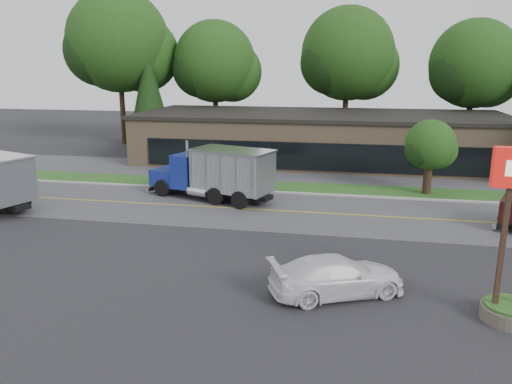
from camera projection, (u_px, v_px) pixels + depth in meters
ground at (229, 268)px, 21.37m from camera, size 140.00×140.00×0.00m
road at (265, 210)px, 29.93m from camera, size 60.00×8.00×0.02m
center_line at (265, 210)px, 29.93m from camera, size 60.00×0.12×0.01m
curb at (276, 193)px, 33.92m from camera, size 60.00×0.30×0.12m
grass_verge at (280, 187)px, 35.63m from camera, size 60.00×3.40×0.03m
far_parking at (289, 173)px, 40.38m from camera, size 60.00×7.00×0.02m
strip_mall at (320, 138)px, 45.22m from camera, size 32.00×12.00×4.00m
tree_far_a at (121, 46)px, 53.07m from camera, size 11.43×10.75×16.30m
tree_far_b at (216, 66)px, 53.57m from camera, size 9.24×8.70×13.18m
tree_far_c at (349, 58)px, 50.78m from camera, size 10.03×9.44×14.30m
tree_far_d at (475, 68)px, 47.81m from camera, size 8.98×8.45×12.80m
evergreen_left at (149, 93)px, 51.49m from camera, size 4.54×4.54×10.31m
tree_verge at (431, 147)px, 33.00m from camera, size 3.52×3.31×5.02m
dump_truck_blue at (217, 172)px, 31.87m from camera, size 8.79×5.04×3.36m
rally_car at (337, 276)px, 18.78m from camera, size 5.54×4.07×1.49m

